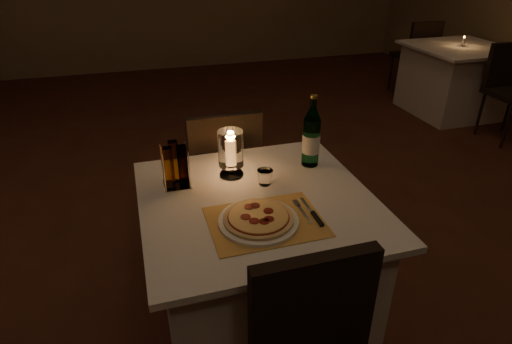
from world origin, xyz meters
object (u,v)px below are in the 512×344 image
object	(u,v)px
pizza	(258,218)
hurricane_candle	(231,150)
chair_far	(223,165)
water_bottle	(311,138)
neighbor_table_right	(455,80)
main_table	(257,264)
plate	(258,221)
tumbler	(265,177)

from	to	relation	value
pizza	hurricane_candle	world-z (taller)	hurricane_candle
chair_far	water_bottle	world-z (taller)	water_bottle
hurricane_candle	neighbor_table_right	distance (m)	3.72
main_table	neighbor_table_right	bearing A→B (deg)	37.75
plate	main_table	bearing A→B (deg)	74.48
main_table	chair_far	world-z (taller)	chair_far
plate	water_bottle	size ratio (longest dim) A/B	0.89
hurricane_candle	tumbler	bearing A→B (deg)	-44.71
hurricane_candle	main_table	bearing A→B (deg)	-76.20
chair_far	pizza	distance (m)	0.92
pizza	neighbor_table_right	xyz separation A→B (m)	(3.04, 2.50, -0.39)
chair_far	pizza	bearing A→B (deg)	-93.20
tumbler	neighbor_table_right	size ratio (longest dim) A/B	0.07
water_bottle	hurricane_candle	xyz separation A→B (m)	(-0.40, -0.00, -0.01)
plate	pizza	world-z (taller)	pizza
neighbor_table_right	water_bottle	bearing A→B (deg)	-141.82
chair_far	water_bottle	xyz separation A→B (m)	(0.34, -0.48, 0.34)
main_table	pizza	size ratio (longest dim) A/B	3.57
water_bottle	neighbor_table_right	world-z (taller)	water_bottle
main_table	chair_far	xyz separation A→B (m)	(0.00, 0.71, 0.18)
water_bottle	tumbler	bearing A→B (deg)	-155.40
chair_far	neighbor_table_right	distance (m)	3.40
main_table	pizza	distance (m)	0.44
plate	hurricane_candle	xyz separation A→B (m)	(-0.01, 0.41, 0.12)
plate	tumbler	distance (m)	0.31
tumbler	hurricane_candle	xyz separation A→B (m)	(-0.13, 0.13, 0.10)
pizza	neighbor_table_right	bearing A→B (deg)	39.37
chair_far	tumbler	distance (m)	0.65
chair_far	neighbor_table_right	xyz separation A→B (m)	(2.99, 1.60, -0.18)
chair_far	water_bottle	size ratio (longest dim) A/B	2.51
chair_far	neighbor_table_right	bearing A→B (deg)	28.16
hurricane_candle	neighbor_table_right	xyz separation A→B (m)	(3.05, 2.08, -0.50)
pizza	plate	bearing A→B (deg)	-88.20
hurricane_candle	pizza	bearing A→B (deg)	-88.94
water_bottle	plate	bearing A→B (deg)	-133.57
main_table	tumbler	world-z (taller)	tumbler
tumbler	neighbor_table_right	xyz separation A→B (m)	(2.92, 2.21, -0.40)
tumbler	water_bottle	xyz separation A→B (m)	(0.28, 0.13, 0.11)
tumbler	hurricane_candle	bearing A→B (deg)	135.29
plate	tumbler	world-z (taller)	tumbler
tumbler	hurricane_candle	size ratio (longest dim) A/B	0.32
chair_far	plate	xyz separation A→B (m)	(-0.05, -0.89, 0.20)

